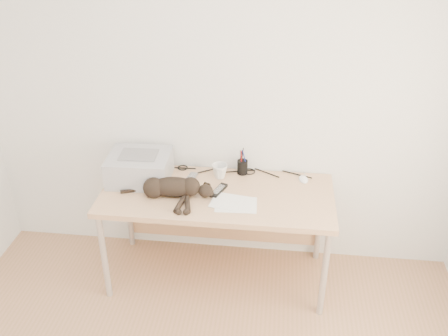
# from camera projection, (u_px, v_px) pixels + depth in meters

# --- Properties ---
(wall_back) EXTENTS (3.50, 0.00, 3.50)m
(wall_back) POSITION_uv_depth(u_px,v_px,m) (223.00, 97.00, 3.47)
(wall_back) COLOR silver
(wall_back) RESTS_ON floor
(desk) EXTENTS (1.60, 0.70, 0.74)m
(desk) POSITION_uv_depth(u_px,v_px,m) (219.00, 202.00, 3.57)
(desk) COLOR tan
(desk) RESTS_ON floor
(printer) EXTENTS (0.44, 0.38, 0.20)m
(printer) POSITION_uv_depth(u_px,v_px,m) (140.00, 167.00, 3.54)
(printer) COLOR #A4A4A9
(printer) RESTS_ON desk
(papers) EXTENTS (0.32, 0.24, 0.01)m
(papers) POSITION_uv_depth(u_px,v_px,m) (234.00, 203.00, 3.31)
(papers) COLOR white
(papers) RESTS_ON desk
(cat) EXTENTS (0.65, 0.30, 0.15)m
(cat) POSITION_uv_depth(u_px,v_px,m) (171.00, 188.00, 3.36)
(cat) COLOR black
(cat) RESTS_ON desk
(mug) EXTENTS (0.15, 0.15, 0.10)m
(mug) POSITION_uv_depth(u_px,v_px,m) (220.00, 171.00, 3.59)
(mug) COLOR silver
(mug) RESTS_ON desk
(pen_cup) EXTENTS (0.08, 0.08, 0.20)m
(pen_cup) POSITION_uv_depth(u_px,v_px,m) (242.00, 167.00, 3.64)
(pen_cup) COLOR black
(pen_cup) RESTS_ON desk
(remote_grey) EXTENTS (0.09, 0.20, 0.02)m
(remote_grey) POSITION_uv_depth(u_px,v_px,m) (190.00, 180.00, 3.56)
(remote_grey) COLOR slate
(remote_grey) RESTS_ON desk
(remote_black) EXTENTS (0.11, 0.19, 0.02)m
(remote_black) POSITION_uv_depth(u_px,v_px,m) (219.00, 190.00, 3.44)
(remote_black) COLOR black
(remote_black) RESTS_ON desk
(mouse) EXTENTS (0.08, 0.12, 0.04)m
(mouse) POSITION_uv_depth(u_px,v_px,m) (304.00, 178.00, 3.57)
(mouse) COLOR white
(mouse) RESTS_ON desk
(cable_tangle) EXTENTS (1.36, 0.09, 0.01)m
(cable_tangle) POSITION_uv_depth(u_px,v_px,m) (222.00, 170.00, 3.70)
(cable_tangle) COLOR black
(cable_tangle) RESTS_ON desk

